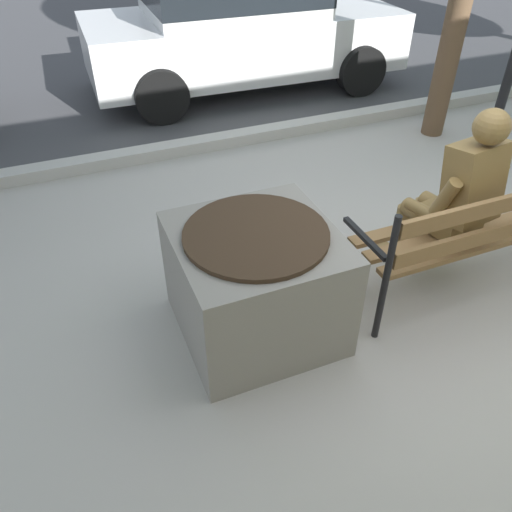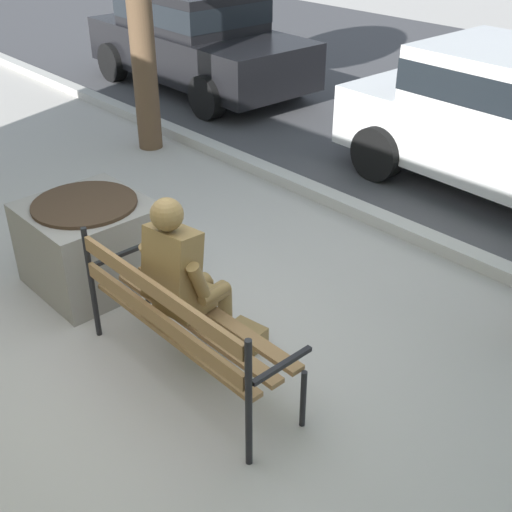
% 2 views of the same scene
% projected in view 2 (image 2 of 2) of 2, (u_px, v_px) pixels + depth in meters
% --- Properties ---
extents(ground_plane, '(80.00, 80.00, 0.00)m').
position_uv_depth(ground_plane, '(168.00, 360.00, 4.88)').
color(ground_plane, '#ADA8A0').
extents(curb_stone, '(60.00, 0.20, 0.12)m').
position_uv_depth(curb_stone, '(403.00, 228.00, 6.54)').
color(curb_stone, '#B2AFA8').
rests_on(curb_stone, ground).
extents(park_bench, '(1.80, 0.53, 0.95)m').
position_uv_depth(park_bench, '(179.00, 319.00, 4.41)').
color(park_bench, olive).
rests_on(park_bench, ground).
extents(bronze_statue_seated, '(0.60, 0.83, 1.37)m').
position_uv_depth(bronze_statue_seated, '(190.00, 283.00, 4.56)').
color(bronze_statue_seated, olive).
rests_on(bronze_statue_seated, ground).
extents(concrete_planter, '(0.97, 0.97, 0.78)m').
position_uv_depth(concrete_planter, '(90.00, 243.00, 5.62)').
color(concrete_planter, gray).
rests_on(concrete_planter, ground).
extents(parked_car_black, '(4.15, 2.03, 1.56)m').
position_uv_depth(parked_car_black, '(196.00, 36.00, 10.56)').
color(parked_car_black, black).
rests_on(parked_car_black, ground).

